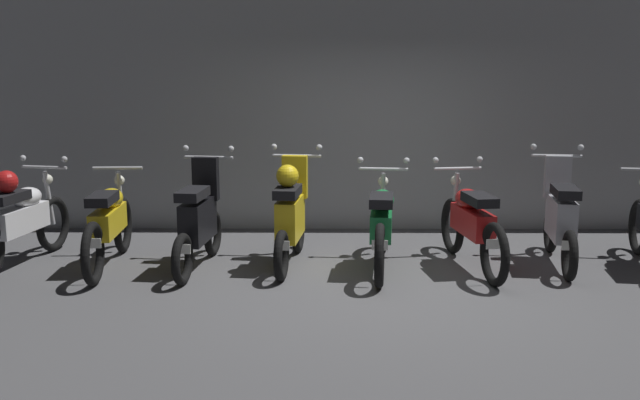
% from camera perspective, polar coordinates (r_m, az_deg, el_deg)
% --- Properties ---
extents(ground_plane, '(80.00, 80.00, 0.00)m').
position_cam_1_polar(ground_plane, '(7.42, 5.09, -6.71)').
color(ground_plane, '#4C4C4F').
extents(back_wall, '(16.00, 0.30, 3.01)m').
position_cam_1_polar(back_wall, '(9.80, 3.96, 6.56)').
color(back_wall, gray).
rests_on(back_wall, ground).
extents(motorbike_slot_0, '(0.61, 1.93, 1.15)m').
position_cam_1_polar(motorbike_slot_0, '(8.66, -22.21, -1.33)').
color(motorbike_slot_0, black).
rests_on(motorbike_slot_0, ground).
extents(motorbike_slot_1, '(0.56, 1.95, 1.03)m').
position_cam_1_polar(motorbike_slot_1, '(8.29, -16.06, -1.72)').
color(motorbike_slot_1, black).
rests_on(motorbike_slot_1, ground).
extents(motorbike_slot_2, '(0.59, 1.68, 1.29)m').
position_cam_1_polar(motorbike_slot_2, '(8.02, -9.36, -1.58)').
color(motorbike_slot_2, black).
rests_on(motorbike_slot_2, ground).
extents(motorbike_slot_3, '(0.59, 1.68, 1.29)m').
position_cam_1_polar(motorbike_slot_3, '(8.03, -2.30, -1.13)').
color(motorbike_slot_3, black).
rests_on(motorbike_slot_3, ground).
extents(motorbike_slot_4, '(0.59, 1.95, 1.15)m').
position_cam_1_polar(motorbike_slot_4, '(7.92, 4.79, -1.88)').
color(motorbike_slot_4, black).
rests_on(motorbike_slot_4, ground).
extents(motorbike_slot_5, '(0.58, 1.94, 1.15)m').
position_cam_1_polar(motorbike_slot_5, '(8.10, 11.66, -1.78)').
color(motorbike_slot_5, black).
rests_on(motorbike_slot_5, ground).
extents(motorbike_slot_6, '(0.59, 1.68, 1.29)m').
position_cam_1_polar(motorbike_slot_6, '(8.46, 18.12, -1.32)').
color(motorbike_slot_6, black).
rests_on(motorbike_slot_6, ground).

